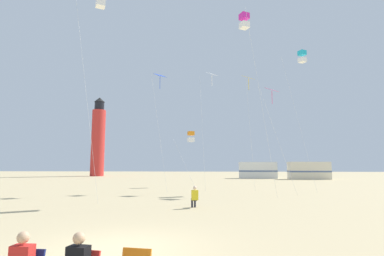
{
  "coord_description": "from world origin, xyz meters",
  "views": [
    {
      "loc": [
        2.66,
        -8.29,
        2.25
      ],
      "look_at": [
        1.07,
        11.74,
        4.75
      ],
      "focal_mm": 28.06,
      "sensor_mm": 36.0,
      "label": 1
    }
  ],
  "objects_px": {
    "kite_diamond_gold": "(249,82)",
    "kite_diamond_white": "(211,79)",
    "rv_van_cream": "(309,171)",
    "kite_box_orange": "(191,137)",
    "rv_van_white": "(258,170)",
    "kite_box_cyan": "(302,57)",
    "lighthouse_distant": "(98,139)",
    "kite_flyer_standing": "(195,196)",
    "kite_box_lime": "(101,0)",
    "kite_box_magenta": "(244,21)",
    "kite_diamond_rainbow": "(272,94)",
    "kite_diamond_blue": "(160,80)"
  },
  "relations": [
    {
      "from": "kite_diamond_gold",
      "to": "kite_diamond_blue",
      "type": "bearing_deg",
      "value": -163.21
    },
    {
      "from": "kite_box_lime",
      "to": "kite_diamond_white",
      "type": "distance_m",
      "value": 12.16
    },
    {
      "from": "kite_box_lime",
      "to": "rv_van_cream",
      "type": "height_order",
      "value": "kite_box_lime"
    },
    {
      "from": "kite_flyer_standing",
      "to": "kite_box_magenta",
      "type": "relative_size",
      "value": 0.09
    },
    {
      "from": "kite_diamond_white",
      "to": "rv_van_white",
      "type": "height_order",
      "value": "kite_diamond_white"
    },
    {
      "from": "kite_diamond_blue",
      "to": "kite_diamond_gold",
      "type": "xyz_separation_m",
      "value": [
        7.95,
        2.4,
        0.3
      ]
    },
    {
      "from": "kite_box_cyan",
      "to": "kite_diamond_white",
      "type": "height_order",
      "value": "kite_box_cyan"
    },
    {
      "from": "kite_box_cyan",
      "to": "kite_diamond_gold",
      "type": "xyz_separation_m",
      "value": [
        -5.22,
        -0.8,
        -2.62
      ]
    },
    {
      "from": "kite_box_orange",
      "to": "kite_diamond_rainbow",
      "type": "distance_m",
      "value": 11.07
    },
    {
      "from": "kite_box_cyan",
      "to": "rv_van_white",
      "type": "distance_m",
      "value": 27.26
    },
    {
      "from": "kite_box_orange",
      "to": "kite_diamond_gold",
      "type": "distance_m",
      "value": 8.85
    },
    {
      "from": "kite_box_cyan",
      "to": "lighthouse_distant",
      "type": "xyz_separation_m",
      "value": [
        -33.26,
        33.21,
        -4.74
      ]
    },
    {
      "from": "kite_box_orange",
      "to": "rv_van_white",
      "type": "relative_size",
      "value": 0.91
    },
    {
      "from": "kite_box_lime",
      "to": "kite_diamond_rainbow",
      "type": "relative_size",
      "value": 1.64
    },
    {
      "from": "kite_flyer_standing",
      "to": "kite_box_magenta",
      "type": "bearing_deg",
      "value": -139.1
    },
    {
      "from": "kite_box_orange",
      "to": "kite_box_cyan",
      "type": "bearing_deg",
      "value": -20.01
    },
    {
      "from": "kite_box_magenta",
      "to": "lighthouse_distant",
      "type": "xyz_separation_m",
      "value": [
        -27.13,
        40.17,
        -5.09
      ]
    },
    {
      "from": "lighthouse_distant",
      "to": "kite_diamond_white",
      "type": "bearing_deg",
      "value": -53.93
    },
    {
      "from": "rv_van_cream",
      "to": "kite_diamond_white",
      "type": "bearing_deg",
      "value": -127.3
    },
    {
      "from": "kite_box_orange",
      "to": "rv_van_white",
      "type": "xyz_separation_m",
      "value": [
        9.91,
        20.81,
        -3.97
      ]
    },
    {
      "from": "kite_box_lime",
      "to": "kite_diamond_white",
      "type": "relative_size",
      "value": 1.28
    },
    {
      "from": "kite_box_magenta",
      "to": "lighthouse_distant",
      "type": "bearing_deg",
      "value": 124.03
    },
    {
      "from": "kite_diamond_blue",
      "to": "kite_diamond_white",
      "type": "xyz_separation_m",
      "value": [
        4.44,
        2.74,
        0.79
      ]
    },
    {
      "from": "kite_flyer_standing",
      "to": "rv_van_white",
      "type": "bearing_deg",
      "value": -118.84
    },
    {
      "from": "kite_diamond_gold",
      "to": "rv_van_cream",
      "type": "distance_m",
      "value": 27.14
    },
    {
      "from": "kite_box_lime",
      "to": "kite_box_magenta",
      "type": "bearing_deg",
      "value": 14.2
    },
    {
      "from": "kite_flyer_standing",
      "to": "kite_box_lime",
      "type": "relative_size",
      "value": 0.08
    },
    {
      "from": "kite_box_lime",
      "to": "kite_diamond_gold",
      "type": "bearing_deg",
      "value": 38.44
    },
    {
      "from": "kite_diamond_rainbow",
      "to": "rv_van_white",
      "type": "distance_m",
      "value": 29.46
    },
    {
      "from": "kite_box_lime",
      "to": "rv_van_white",
      "type": "bearing_deg",
      "value": 66.31
    },
    {
      "from": "kite_box_magenta",
      "to": "kite_box_lime",
      "type": "bearing_deg",
      "value": -165.8
    },
    {
      "from": "rv_van_white",
      "to": "rv_van_cream",
      "type": "height_order",
      "value": "same"
    },
    {
      "from": "kite_diamond_blue",
      "to": "rv_van_white",
      "type": "xyz_separation_m",
      "value": [
        12.04,
        28.03,
        -8.28
      ]
    },
    {
      "from": "kite_diamond_white",
      "to": "kite_diamond_blue",
      "type": "bearing_deg",
      "value": -148.26
    },
    {
      "from": "kite_flyer_standing",
      "to": "kite_box_orange",
      "type": "bearing_deg",
      "value": -100.68
    },
    {
      "from": "kite_diamond_blue",
      "to": "rv_van_white",
      "type": "relative_size",
      "value": 1.57
    },
    {
      "from": "kite_diamond_blue",
      "to": "rv_van_white",
      "type": "height_order",
      "value": "kite_diamond_blue"
    },
    {
      "from": "kite_diamond_blue",
      "to": "kite_box_lime",
      "type": "bearing_deg",
      "value": -115.62
    },
    {
      "from": "kite_diamond_gold",
      "to": "kite_diamond_white",
      "type": "relative_size",
      "value": 0.95
    },
    {
      "from": "kite_flyer_standing",
      "to": "rv_van_cream",
      "type": "height_order",
      "value": "rv_van_cream"
    },
    {
      "from": "kite_flyer_standing",
      "to": "kite_box_lime",
      "type": "height_order",
      "value": "kite_box_lime"
    },
    {
      "from": "kite_diamond_blue",
      "to": "kite_diamond_gold",
      "type": "height_order",
      "value": "kite_diamond_gold"
    },
    {
      "from": "kite_flyer_standing",
      "to": "kite_box_lime",
      "type": "distance_m",
      "value": 14.88
    },
    {
      "from": "kite_flyer_standing",
      "to": "kite_box_cyan",
      "type": "bearing_deg",
      "value": -144.09
    },
    {
      "from": "kite_diamond_blue",
      "to": "kite_diamond_rainbow",
      "type": "height_order",
      "value": "kite_diamond_blue"
    },
    {
      "from": "kite_flyer_standing",
      "to": "rv_van_cream",
      "type": "bearing_deg",
      "value": -131.41
    },
    {
      "from": "kite_box_magenta",
      "to": "rv_van_white",
      "type": "height_order",
      "value": "kite_box_magenta"
    },
    {
      "from": "kite_diamond_rainbow",
      "to": "kite_box_lime",
      "type": "bearing_deg",
      "value": -155.27
    },
    {
      "from": "kite_box_magenta",
      "to": "kite_diamond_gold",
      "type": "distance_m",
      "value": 6.9
    },
    {
      "from": "kite_box_cyan",
      "to": "kite_box_magenta",
      "type": "bearing_deg",
      "value": -131.33
    }
  ]
}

